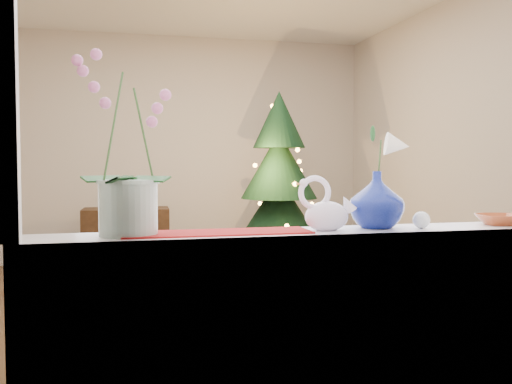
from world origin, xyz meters
TOP-DOWN VIEW (x-y plane):
  - ground at (0.00, 0.00)m, footprint 5.00×5.00m
  - wall_back at (0.00, 2.50)m, footprint 4.50×0.10m
  - wall_front at (0.00, -2.50)m, footprint 4.50×0.10m
  - wall_right at (2.25, 0.00)m, footprint 0.10×5.00m
  - window_apron at (0.00, -2.46)m, footprint 2.20×0.08m
  - windowsill at (0.00, -2.37)m, footprint 2.20×0.26m
  - window_frame at (0.00, -2.47)m, footprint 2.22×0.06m
  - runner at (-0.38, -2.37)m, footprint 0.70×0.20m
  - orchid_pot at (-0.70, -2.35)m, footprint 0.27×0.27m
  - swan at (0.05, -2.38)m, footprint 0.25×0.14m
  - blue_vase at (0.27, -2.35)m, footprint 0.29×0.29m
  - lily at (0.27, -2.35)m, footprint 0.15×0.08m
  - paperweight at (0.44, -2.41)m, footprint 0.08×0.08m
  - amber_dish at (0.82, -2.37)m, footprint 0.18×0.18m
  - xmas_tree at (0.89, 1.26)m, footprint 1.25×1.25m
  - side_table at (-0.66, 1.86)m, footprint 0.93×0.49m

SIDE VIEW (x-z plane):
  - ground at x=0.00m, z-range 0.00..0.00m
  - side_table at x=-0.66m, z-range 0.00..0.69m
  - window_apron at x=0.00m, z-range 0.00..0.88m
  - windowsill at x=0.00m, z-range 0.88..0.92m
  - runner at x=-0.38m, z-range 0.92..0.93m
  - amber_dish at x=0.82m, z-range 0.92..0.96m
  - paperweight at x=0.44m, z-range 0.92..0.99m
  - xmas_tree at x=0.89m, z-range 0.00..1.92m
  - swan at x=0.05m, z-range 0.92..1.12m
  - blue_vase at x=0.27m, z-range 0.92..1.18m
  - orchid_pot at x=-0.70m, z-range 0.92..1.59m
  - lily at x=0.27m, z-range 1.18..1.38m
  - wall_back at x=0.00m, z-range 0.00..2.70m
  - wall_front at x=0.00m, z-range 0.00..2.70m
  - wall_right at x=2.25m, z-range 0.00..2.70m
  - window_frame at x=0.00m, z-range 0.90..2.50m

